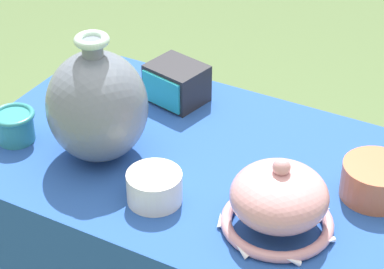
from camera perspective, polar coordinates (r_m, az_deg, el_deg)
The scene contains 7 objects.
display_table at distance 1.67m, azimuth 0.33°, elevation -4.64°, with size 1.01×0.63×0.74m.
vase_tall_bulbous at distance 1.58m, azimuth -7.24°, elevation 2.20°, with size 0.22×0.22×0.29m.
vase_dome_bell at distance 1.42m, azimuth 6.62°, elevation -5.08°, with size 0.23×0.23×0.16m.
mosaic_tile_box at distance 1.80m, azimuth -1.21°, elevation 3.92°, with size 0.15×0.14×0.09m.
cup_wide_teal at distance 1.71m, azimuth -13.36°, elevation 0.71°, with size 0.10×0.10×0.07m.
pot_squat_ivory at distance 1.49m, azimuth -2.88°, elevation -4.03°, with size 0.11×0.11×0.06m, color white.
pot_squat_terracotta at distance 1.54m, azimuth 13.81°, elevation -3.42°, with size 0.14×0.14×0.07m, color #BC6642.
Camera 1 is at (0.62, -1.16, 1.69)m, focal length 70.00 mm.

